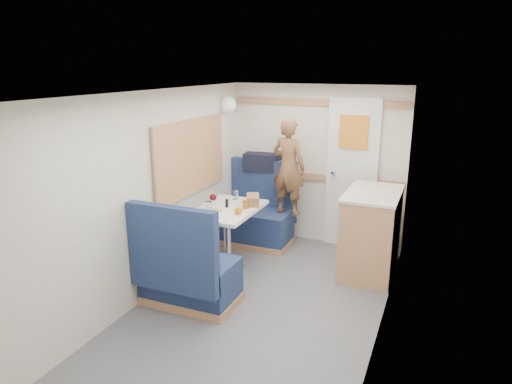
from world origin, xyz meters
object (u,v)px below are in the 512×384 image
at_px(bench_far, 257,220).
at_px(bench_near, 187,276).
at_px(duffel_bag, 262,162).
at_px(cheese_block, 218,209).
at_px(pepper_grinder, 227,203).
at_px(person, 288,167).
at_px(galley_counter, 371,232).
at_px(dome_light, 228,105).
at_px(tray, 223,217).
at_px(tumbler_mid, 236,195).
at_px(wine_glass, 213,198).
at_px(bread_loaf, 253,200).
at_px(orange_fruit, 238,211).
at_px(dinette_table, 227,221).
at_px(beer_glass, 246,204).
at_px(tumbler_left, 209,206).

relative_size(bench_far, bench_near, 1.00).
height_order(duffel_bag, cheese_block, duffel_bag).
bearing_deg(pepper_grinder, person, 63.06).
height_order(bench_near, galley_counter, bench_near).
height_order(dome_light, tray, dome_light).
xyz_separation_m(bench_near, tumbler_mid, (-0.06, 1.21, 0.47)).
height_order(person, pepper_grinder, person).
relative_size(person, wine_glass, 7.00).
xyz_separation_m(wine_glass, tumbler_mid, (0.06, 0.43, -0.07)).
relative_size(wine_glass, bread_loaf, 0.66).
bearing_deg(orange_fruit, pepper_grinder, 137.63).
bearing_deg(dome_light, orange_fruit, -59.43).
distance_m(person, orange_fruit, 1.10).
relative_size(dinette_table, bench_far, 0.88).
relative_size(orange_fruit, beer_glass, 0.83).
height_order(bench_near, bread_loaf, bench_near).
distance_m(tray, orange_fruit, 0.17).
xyz_separation_m(wine_glass, bread_loaf, (0.33, 0.32, -0.07)).
relative_size(bench_near, tumbler_mid, 10.13).
bearing_deg(beer_glass, bread_loaf, 85.67).
xyz_separation_m(person, cheese_block, (-0.42, -1.04, -0.28)).
xyz_separation_m(bench_far, duffel_bag, (-0.04, 0.26, 0.71)).
bearing_deg(person, cheese_block, 79.08).
bearing_deg(beer_glass, tumbler_left, -144.99).
height_order(bench_near, beer_glass, bench_near).
height_order(pepper_grinder, bread_loaf, bread_loaf).
bearing_deg(orange_fruit, cheese_block, 178.10).
height_order(bench_far, cheese_block, bench_far).
relative_size(orange_fruit, tumbler_mid, 0.75).
xyz_separation_m(bench_far, wine_glass, (-0.12, -0.95, 0.54)).
bearing_deg(dinette_table, tumbler_left, -128.24).
xyz_separation_m(tray, orange_fruit, (0.12, 0.11, 0.05)).
xyz_separation_m(galley_counter, cheese_block, (-1.48, -0.73, 0.29)).
height_order(person, beer_glass, person).
relative_size(person, tumbler_left, 11.22).
height_order(galley_counter, pepper_grinder, galley_counter).
xyz_separation_m(duffel_bag, tumbler_left, (-0.09, -1.29, -0.24)).
height_order(person, orange_fruit, person).
relative_size(dome_light, person, 0.17).
distance_m(tumbler_left, tumbler_mid, 0.52).
height_order(dome_light, galley_counter, dome_light).
bearing_deg(tumbler_left, bench_near, -79.34).
bearing_deg(pepper_grinder, wine_glass, -133.13).
height_order(bench_far, bread_loaf, bench_far).
relative_size(galley_counter, tray, 2.64).
distance_m(bench_near, beer_glass, 1.05).
bearing_deg(tray, orange_fruit, 44.00).
height_order(galley_counter, tumbler_left, galley_counter).
relative_size(wine_glass, tumbler_left, 1.60).
height_order(wine_glass, pepper_grinder, wine_glass).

